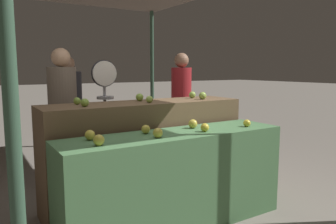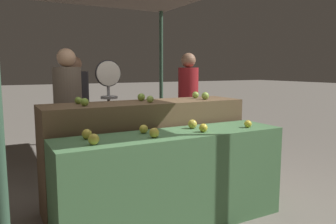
% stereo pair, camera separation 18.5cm
% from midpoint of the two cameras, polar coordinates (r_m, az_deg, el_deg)
% --- Properties ---
extents(display_counter_front, '(2.16, 0.55, 0.88)m').
position_cam_midpoint_polar(display_counter_front, '(3.09, 2.80, -11.70)').
color(display_counter_front, '#4C7A4C').
rests_on(display_counter_front, ground_plane).
extents(display_counter_back, '(2.16, 0.55, 1.11)m').
position_cam_midpoint_polar(display_counter_back, '(3.56, -2.24, -7.15)').
color(display_counter_back, brown).
rests_on(display_counter_back, ground_plane).
extents(apple_front_0, '(0.09, 0.09, 0.09)m').
position_cam_midpoint_polar(apple_front_0, '(2.55, -10.80, -4.70)').
color(apple_front_0, gold).
rests_on(apple_front_0, display_counter_front).
extents(apple_front_1, '(0.08, 0.08, 0.08)m').
position_cam_midpoint_polar(apple_front_1, '(2.76, -0.49, -3.65)').
color(apple_front_1, gold).
rests_on(apple_front_1, display_counter_front).
extents(apple_front_2, '(0.08, 0.08, 0.08)m').
position_cam_midpoint_polar(apple_front_2, '(3.03, 7.92, -2.76)').
color(apple_front_2, gold).
rests_on(apple_front_2, display_counter_front).
extents(apple_front_3, '(0.07, 0.07, 0.07)m').
position_cam_midpoint_polar(apple_front_3, '(3.35, 15.29, -2.02)').
color(apple_front_3, gold).
rests_on(apple_front_3, display_counter_front).
extents(apple_front_4, '(0.08, 0.08, 0.08)m').
position_cam_midpoint_polar(apple_front_4, '(2.76, -12.10, -3.80)').
color(apple_front_4, yellow).
rests_on(apple_front_4, display_counter_front).
extents(apple_front_5, '(0.08, 0.08, 0.08)m').
position_cam_midpoint_polar(apple_front_5, '(2.94, -2.48, -2.99)').
color(apple_front_5, gold).
rests_on(apple_front_5, display_counter_front).
extents(apple_front_6, '(0.09, 0.09, 0.09)m').
position_cam_midpoint_polar(apple_front_6, '(3.19, 5.93, -2.11)').
color(apple_front_6, gold).
rests_on(apple_front_6, display_counter_front).
extents(apple_back_0, '(0.08, 0.08, 0.08)m').
position_cam_midpoint_polar(apple_back_0, '(3.11, -12.70, 1.68)').
color(apple_back_0, '#84AD3D').
rests_on(apple_back_0, display_counter_back).
extents(apple_back_1, '(0.07, 0.07, 0.07)m').
position_cam_midpoint_polar(apple_back_1, '(3.35, -1.56, 2.24)').
color(apple_back_1, '#8EB247').
rests_on(apple_back_1, display_counter_back).
extents(apple_back_2, '(0.09, 0.09, 0.09)m').
position_cam_midpoint_polar(apple_back_2, '(3.73, 7.92, 2.80)').
color(apple_back_2, '#8EB247').
rests_on(apple_back_2, display_counter_back).
extents(apple_back_3, '(0.07, 0.07, 0.07)m').
position_cam_midpoint_polar(apple_back_3, '(3.32, -13.83, 1.95)').
color(apple_back_3, '#84AD3D').
rests_on(apple_back_3, display_counter_back).
extents(apple_back_4, '(0.08, 0.08, 0.08)m').
position_cam_midpoint_polar(apple_back_4, '(3.55, -3.19, 2.60)').
color(apple_back_4, '#84AD3D').
rests_on(apple_back_4, display_counter_back).
extents(apple_back_5, '(0.08, 0.08, 0.08)m').
position_cam_midpoint_polar(apple_back_5, '(3.89, 6.17, 2.98)').
color(apple_back_5, '#8EB247').
rests_on(apple_back_5, display_counter_back).
extents(produce_scale, '(0.32, 0.20, 1.56)m').
position_cam_midpoint_polar(produce_scale, '(3.98, -8.97, 3.01)').
color(produce_scale, '#99999E').
rests_on(produce_scale, ground_plane).
extents(person_vendor_at_scale, '(0.35, 0.35, 1.70)m').
position_cam_midpoint_polar(person_vendor_at_scale, '(4.18, -15.79, 0.82)').
color(person_vendor_at_scale, '#2D2D38').
rests_on(person_vendor_at_scale, ground_plane).
extents(person_customer_left, '(0.47, 0.47, 1.64)m').
position_cam_midpoint_polar(person_customer_left, '(4.82, -14.75, 1.06)').
color(person_customer_left, '#2D2D38').
rests_on(person_customer_left, ground_plane).
extents(person_customer_right, '(0.37, 0.37, 1.70)m').
position_cam_midpoint_polar(person_customer_right, '(5.10, 4.56, 2.33)').
color(person_customer_right, '#2D2D38').
rests_on(person_customer_right, ground_plane).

